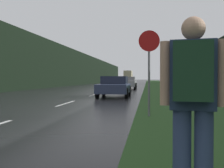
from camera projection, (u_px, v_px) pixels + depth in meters
name	position (u px, v px, depth m)	size (l,w,h in m)	color
grass_verge	(167.00, 87.00, 38.33)	(6.00, 240.00, 0.02)	#26471E
lane_stripe_c	(66.00, 103.00, 13.51)	(0.12, 3.00, 0.01)	silver
lane_stripe_d	(94.00, 95.00, 20.45)	(0.12, 3.00, 0.01)	silver
lane_stripe_e	(107.00, 91.00, 27.39)	(0.12, 3.00, 0.01)	silver
treeline_far_side	(72.00, 68.00, 50.20)	(2.00, 140.00, 6.16)	black
treeline_near_side	(199.00, 69.00, 47.44)	(2.00, 140.00, 5.52)	black
stop_sign	(149.00, 64.00, 8.76)	(0.66, 0.07, 2.71)	slate
hitchhiker_with_backpack	(193.00, 98.00, 2.62)	(0.62, 0.47, 1.79)	navy
car_passing_near	(114.00, 86.00, 18.33)	(2.00, 4.16, 1.35)	#2D3856
car_passing_far	(128.00, 83.00, 31.35)	(1.82, 4.74, 1.39)	#9E9EA3
delivery_truck	(128.00, 76.00, 83.43)	(2.40, 8.30, 3.45)	#6E684F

